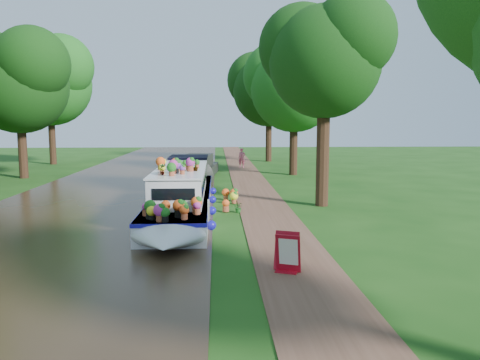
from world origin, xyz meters
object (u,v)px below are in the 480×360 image
Objects in this scene: sandwich_board at (287,254)px; pedestrian_pink at (242,158)px; plant_boat at (182,194)px; second_boat at (197,168)px.

sandwich_board is 26.08m from pedestrian_pink.
plant_boat is at bearing -97.07° from pedestrian_pink.
plant_boat is 8.69× the size of pedestrian_pink.
pedestrian_pink is (0.30, 26.08, 0.34)m from sandwich_board.
pedestrian_pink is (3.32, 6.13, 0.21)m from second_boat.
second_boat is 7.99× the size of sandwich_board.
pedestrian_pink is at bearing 67.61° from second_boat.
sandwich_board is (3.01, -19.95, -0.13)m from second_boat.
plant_boat is 18.99m from pedestrian_pink.
plant_boat is 13.92× the size of sandwich_board.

